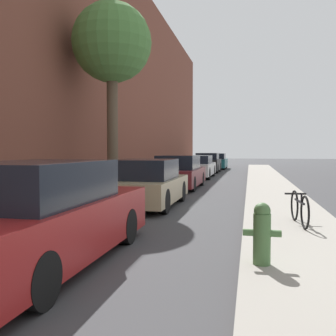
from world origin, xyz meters
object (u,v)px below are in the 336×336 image
Objects in this scene: parked_car_champagne at (146,184)px; street_tree_far at (112,45)px; fire_hydrant at (262,233)px; parked_car_maroon at (179,173)px; parked_car_red at (43,217)px; parked_car_white at (198,167)px; bicycle at (299,208)px; parked_car_black at (208,163)px; parked_car_teal at (215,162)px.

parked_car_champagne is 4.86m from street_tree_far.
parked_car_maroon is at bearing 105.93° from fire_hydrant.
parked_car_red is 11.20m from parked_car_maroon.
parked_car_red reaches higher than parked_car_white.
parked_car_champagne reaches higher than bicycle.
parked_car_black reaches higher than bicycle.
street_tree_far is (-1.50, -4.01, 4.40)m from parked_car_maroon.
parked_car_champagne is 0.97× the size of parked_car_teal.
bicycle is at bearing -36.04° from street_tree_far.
parked_car_maroon is 16.94m from parked_car_teal.
parked_car_teal is at bearing 89.87° from parked_car_champagne.
parked_car_black is at bearing 90.00° from parked_car_white.
parked_car_black is at bearing 84.70° from street_tree_far.
parked_car_black reaches higher than parked_car_maroon.
parked_car_black reaches higher than parked_car_champagne.
parked_car_red is 8.56m from street_tree_far.
parked_car_red is 1.15× the size of parked_car_black.
parked_car_maroon is (-0.12, 11.20, -0.03)m from parked_car_red.
street_tree_far reaches higher than parked_car_red.
parked_car_white is (-0.05, 11.60, -0.01)m from parked_car_champagne.
parked_car_black is 0.63× the size of street_tree_far.
parked_car_champagne is at bearing -89.83° from parked_car_black.
bicycle is (3.94, -7.97, -0.20)m from parked_car_maroon.
parked_car_teal is 25.21m from bicycle.
parked_car_white reaches higher than fire_hydrant.
parked_car_champagne reaches higher than parked_car_teal.
parked_car_black is 22.89m from fire_hydrant.
parked_car_red is at bearing -77.32° from street_tree_far.
parked_car_white is (-0.04, 6.21, -0.02)m from parked_car_maroon.
parked_car_champagne is 22.33m from parked_car_teal.
street_tree_far is (-1.52, 1.38, 4.41)m from parked_car_champagne.
fire_hydrant is (3.10, -5.51, -0.10)m from parked_car_champagne.
street_tree_far is at bearing -95.30° from parked_car_black.
fire_hydrant is at bearing -56.21° from street_tree_far.
parked_car_white is at bearing -90.54° from parked_car_teal.
parked_car_red reaches higher than bicycle.
bicycle is at bearing 74.32° from fire_hydrant.
parked_car_teal is 0.65× the size of street_tree_far.
parked_car_black is (-0.04, 11.76, 0.02)m from parked_car_maroon.
bicycle is (3.97, -19.73, -0.23)m from parked_car_black.
parked_car_red is 2.88× the size of bicycle.
parked_car_red is 0.72× the size of street_tree_far.
street_tree_far is 7.71× the size of fire_hydrant.
parked_car_black reaches higher than fire_hydrant.
parked_car_black is 2.49× the size of bicycle.
parked_car_teal is at bearing 93.50° from bicycle.
parked_car_red reaches higher than fire_hydrant.
parked_car_black is 16.44m from street_tree_far.
parked_car_white is at bearing 81.85° from street_tree_far.
parked_car_black reaches higher than parked_car_white.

